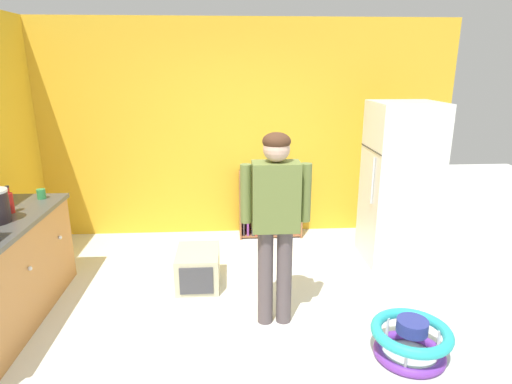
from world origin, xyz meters
TOP-DOWN VIEW (x-y plane):
  - ground_plane at (0.00, 0.00)m, footprint 12.00×12.00m
  - back_wall at (0.00, 2.33)m, footprint 5.20×0.06m
  - refrigerator at (1.62, 1.32)m, footprint 0.73×0.68m
  - bookshelf at (0.22, 2.14)m, footprint 0.80×0.28m
  - standing_person at (0.12, 0.14)m, footprint 0.57×0.22m
  - baby_walker at (1.10, -0.41)m, footprint 0.60×0.60m
  - pet_carrier at (-0.58, 0.84)m, footprint 0.42×0.55m
  - ketchup_bottle at (-2.18, 0.57)m, footprint 0.07×0.07m
  - green_cup at (-2.08, 0.98)m, footprint 0.08×0.08m

SIDE VIEW (x-z plane):
  - ground_plane at x=0.00m, z-range 0.00..0.00m
  - baby_walker at x=1.10m, z-range 0.00..0.32m
  - pet_carrier at x=-0.58m, z-range 0.00..0.36m
  - bookshelf at x=0.22m, z-range -0.05..0.80m
  - refrigerator at x=1.62m, z-range 0.00..1.78m
  - green_cup at x=-2.08m, z-range 0.90..0.99m
  - ketchup_bottle at x=-2.18m, z-range 0.88..1.12m
  - standing_person at x=0.12m, z-range 0.18..1.83m
  - back_wall at x=0.00m, z-range 0.00..2.70m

